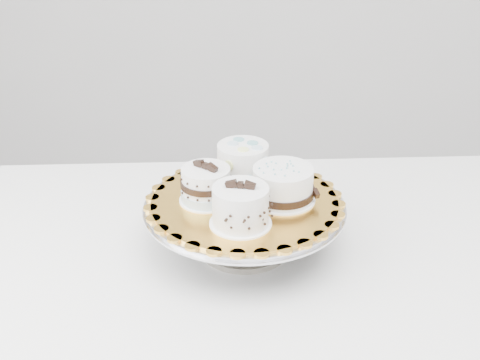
# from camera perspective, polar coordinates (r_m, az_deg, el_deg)

# --- Properties ---
(table) EXTENTS (1.33, 0.97, 0.75)m
(table) POSITION_cam_1_polar(r_m,az_deg,el_deg) (1.22, 1.78, -9.75)
(table) COLOR white
(table) RESTS_ON floor
(cake_stand) EXTENTS (0.38, 0.38, 0.10)m
(cake_stand) POSITION_cam_1_polar(r_m,az_deg,el_deg) (1.15, 0.43, -3.54)
(cake_stand) COLOR gray
(cake_stand) RESTS_ON table
(cake_board) EXTENTS (0.39, 0.39, 0.01)m
(cake_board) POSITION_cam_1_polar(r_m,az_deg,el_deg) (1.13, 0.43, -2.01)
(cake_board) COLOR orange
(cake_board) RESTS_ON cake_stand
(cake_swirl) EXTENTS (0.11, 0.11, 0.09)m
(cake_swirl) POSITION_cam_1_polar(r_m,az_deg,el_deg) (1.04, 0.05, -2.57)
(cake_swirl) COLOR white
(cake_swirl) RESTS_ON cake_board
(cake_banded) EXTENTS (0.13, 0.13, 0.08)m
(cake_banded) POSITION_cam_1_polar(r_m,az_deg,el_deg) (1.11, -3.23, -0.55)
(cake_banded) COLOR white
(cake_banded) RESTS_ON cake_board
(cake_dots) EXTENTS (0.12, 0.12, 0.08)m
(cake_dots) POSITION_cam_1_polar(r_m,az_deg,el_deg) (1.19, 0.27, 1.74)
(cake_dots) COLOR white
(cake_dots) RESTS_ON cake_board
(cake_ribbon) EXTENTS (0.15, 0.15, 0.07)m
(cake_ribbon) POSITION_cam_1_polar(r_m,az_deg,el_deg) (1.12, 4.14, -0.49)
(cake_ribbon) COLOR white
(cake_ribbon) RESTS_ON cake_board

